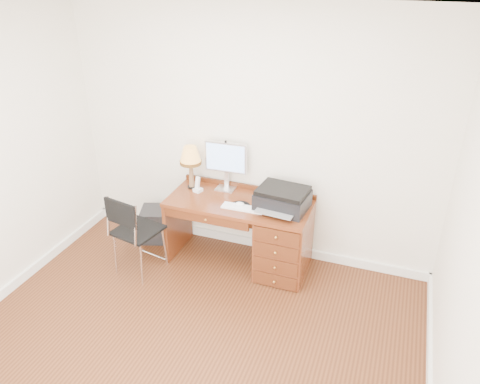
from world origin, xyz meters
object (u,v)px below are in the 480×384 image
at_px(desk, 268,234).
at_px(monitor, 226,160).
at_px(phone, 198,187).
at_px(chair, 134,228).
at_px(printer, 283,199).
at_px(equipment_box, 157,224).
at_px(leg_lamp, 190,158).

height_order(desk, monitor, monitor).
xyz_separation_m(phone, chair, (-0.45, -0.62, -0.25)).
height_order(printer, phone, printer).
xyz_separation_m(desk, printer, (0.14, 0.01, 0.45)).
distance_m(desk, equipment_box, 1.42).
distance_m(chair, equipment_box, 0.76).
bearing_deg(printer, monitor, 167.82).
relative_size(printer, phone, 3.10).
relative_size(desk, chair, 1.64).
bearing_deg(printer, chair, -152.15).
distance_m(printer, equipment_box, 1.67).
distance_m(monitor, equipment_box, 1.23).
bearing_deg(leg_lamp, phone, -33.21).
distance_m(monitor, chair, 1.19).
height_order(desk, phone, phone).
distance_m(monitor, printer, 0.76).
xyz_separation_m(monitor, leg_lamp, (-0.36, -0.11, 0.02)).
relative_size(desk, printer, 2.79).
bearing_deg(desk, chair, -156.01).
height_order(printer, leg_lamp, leg_lamp).
xyz_separation_m(monitor, printer, (0.69, -0.22, -0.23)).
bearing_deg(desk, phone, 176.24).
bearing_deg(equipment_box, monitor, -10.26).
relative_size(leg_lamp, equipment_box, 1.23).
xyz_separation_m(printer, phone, (-0.95, 0.05, -0.06)).
bearing_deg(equipment_box, leg_lamp, -16.52).
bearing_deg(printer, desk, -170.88).
bearing_deg(phone, leg_lamp, 163.59).
bearing_deg(monitor, desk, -24.53).
bearing_deg(monitor, printer, -19.84).
relative_size(desk, leg_lamp, 3.13).
bearing_deg(monitor, phone, -147.60).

